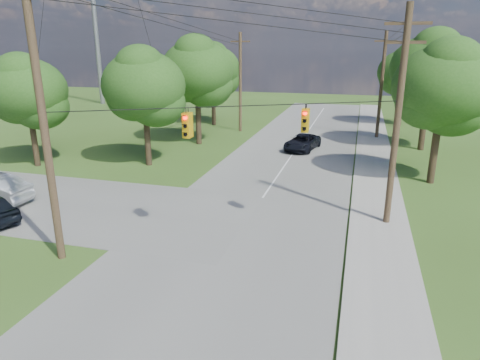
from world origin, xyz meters
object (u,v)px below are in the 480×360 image
(pole_north_w, at_px, (240,82))
(car_main_north, at_px, (302,142))
(pole_sw, at_px, (42,112))
(pole_ne, at_px, (398,117))
(pole_north_e, at_px, (382,85))

(pole_north_w, height_order, car_main_north, pole_north_w)
(pole_sw, xyz_separation_m, pole_north_w, (-0.40, 29.60, -1.10))
(pole_sw, xyz_separation_m, pole_ne, (13.50, 7.60, -0.76))
(pole_ne, distance_m, pole_north_e, 22.00)
(pole_sw, relative_size, car_main_north, 2.52)
(pole_sw, distance_m, car_main_north, 24.36)
(pole_north_e, xyz_separation_m, pole_north_w, (-13.90, 0.00, 0.00))
(pole_sw, bearing_deg, pole_north_w, 90.77)
(pole_ne, distance_m, pole_north_w, 26.03)
(pole_north_e, relative_size, pole_north_w, 1.00)
(pole_sw, height_order, car_main_north, pole_sw)
(pole_ne, distance_m, car_main_north, 16.99)
(pole_ne, height_order, pole_north_e, pole_ne)
(pole_north_e, bearing_deg, pole_sw, -114.52)
(pole_ne, xyz_separation_m, pole_north_e, (-0.00, 22.00, -0.34))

